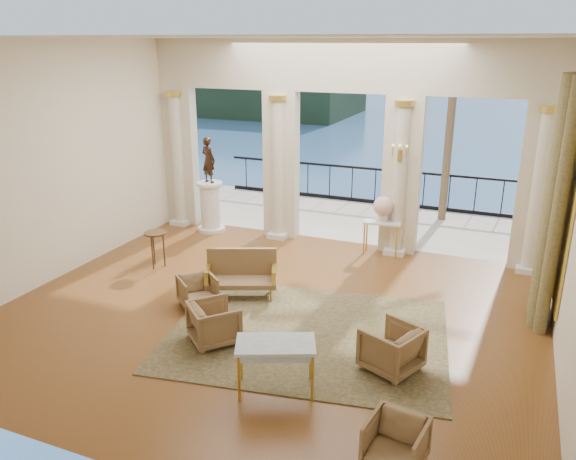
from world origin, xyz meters
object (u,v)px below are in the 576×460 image
at_px(settee, 242,273).
at_px(pedestal, 211,208).
at_px(armchair_b, 396,441).
at_px(armchair_c, 391,346).
at_px(console_table, 382,227).
at_px(armchair_d, 214,321).
at_px(game_table, 276,348).
at_px(side_table, 156,237).
at_px(armchair_a, 198,290).
at_px(statue, 208,160).

relative_size(settee, pedestal, 1.14).
distance_m(armchair_b, pedestal, 8.64).
bearing_deg(armchair_c, console_table, -141.02).
distance_m(armchair_d, game_table, 1.62).
bearing_deg(side_table, armchair_b, -33.63).
relative_size(armchair_d, settee, 0.51).
relative_size(game_table, side_table, 1.57).
distance_m(armchair_b, armchair_c, 1.93).
bearing_deg(armchair_a, console_table, 7.27).
distance_m(armchair_a, pedestal, 4.17).
bearing_deg(statue, armchair_d, 138.19).
height_order(armchair_c, settee, settee).
distance_m(armchair_d, console_table, 4.91).
bearing_deg(armchair_d, armchair_a, -5.65).
distance_m(pedestal, side_table, 2.46).
relative_size(armchair_b, armchair_c, 0.86).
bearing_deg(game_table, armchair_d, 126.98).
bearing_deg(armchair_d, console_table, -65.62).
xyz_separation_m(armchair_b, settee, (-3.55, 3.30, 0.11)).
relative_size(armchair_c, armchair_d, 1.03).
distance_m(pedestal, statue, 1.18).
bearing_deg(armchair_a, settee, 5.45).
height_order(armchair_c, pedestal, pedestal).
height_order(armchair_c, armchair_d, armchair_c).
bearing_deg(armchair_a, armchair_b, -82.32).
height_order(armchair_b, pedestal, pedestal).
height_order(settee, console_table, settee).
bearing_deg(console_table, pedestal, 172.53).
height_order(armchair_a, pedestal, pedestal).
height_order(game_table, console_table, console_table).
relative_size(settee, statue, 1.28).
bearing_deg(armchair_c, armchair_a, -77.39).
bearing_deg(pedestal, statue, 0.00).
relative_size(pedestal, console_table, 1.47).
xyz_separation_m(armchair_a, armchair_b, (4.05, -2.58, 0.01)).
bearing_deg(armchair_c, armchair_b, 37.71).
height_order(armchair_b, statue, statue).
bearing_deg(armchair_d, armchair_b, -164.64).
bearing_deg(armchair_d, side_table, 1.63).
distance_m(armchair_c, settee, 3.40).
bearing_deg(statue, pedestal, -0.00).
bearing_deg(armchair_a, pedestal, 66.75).
xyz_separation_m(armchair_c, side_table, (-5.31, 1.97, 0.28)).
bearing_deg(side_table, statue, 93.01).
bearing_deg(statue, armchair_c, 158.76).
bearing_deg(side_table, armchair_c, -20.35).
bearing_deg(statue, side_table, 110.91).
xyz_separation_m(armchair_a, console_table, (2.39, 3.69, 0.32)).
relative_size(armchair_a, statue, 0.57).
relative_size(armchair_d, statue, 0.66).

